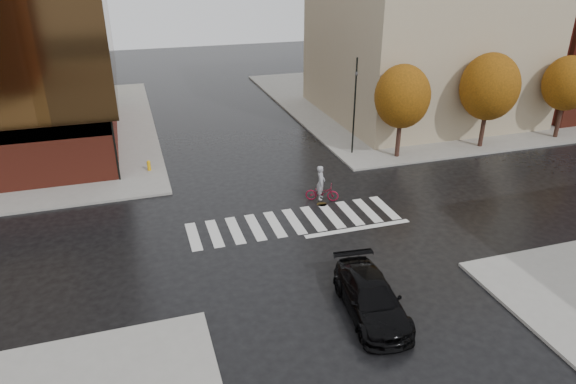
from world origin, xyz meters
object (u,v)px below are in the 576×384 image
(sedan, at_px, (371,298))
(cyclist, at_px, (322,189))
(traffic_light_nw, at_px, (112,126))
(fire_hydrant, at_px, (149,165))
(traffic_light_ne, at_px, (355,101))

(sedan, xyz_separation_m, cyclist, (1.85, 10.41, 0.00))
(cyclist, relative_size, traffic_light_nw, 0.35)
(cyclist, distance_m, fire_hydrant, 12.05)
(sedan, xyz_separation_m, traffic_light_ne, (6.73, 16.91, 3.23))
(traffic_light_ne, bearing_deg, cyclist, 34.39)
(cyclist, xyz_separation_m, traffic_light_nw, (-11.34, 6.50, 2.97))
(traffic_light_nw, distance_m, fire_hydrant, 3.85)
(traffic_light_ne, bearing_deg, sedan, 49.57)
(cyclist, bearing_deg, traffic_light_ne, -12.58)
(cyclist, bearing_deg, traffic_light_nw, 84.47)
(traffic_light_nw, height_order, fire_hydrant, traffic_light_nw)
(fire_hydrant, bearing_deg, traffic_light_nw, -152.34)
(sedan, distance_m, traffic_light_nw, 19.61)
(sedan, distance_m, traffic_light_ne, 18.48)
(sedan, distance_m, cyclist, 10.57)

